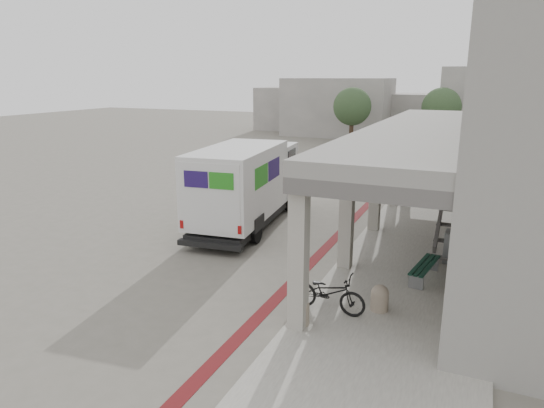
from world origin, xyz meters
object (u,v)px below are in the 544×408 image
at_px(fedex_truck, 247,183).
at_px(bench, 425,268).
at_px(utility_cabinet, 452,247).
at_px(bicycle_black, 328,292).

height_order(fedex_truck, bench, fedex_truck).
bearing_deg(bench, fedex_truck, 165.88).
distance_m(utility_cabinet, bicycle_black, 5.28).
bearing_deg(utility_cabinet, bicycle_black, -116.91).
xyz_separation_m(bench, bicycle_black, (-1.91, -2.97, 0.18)).
bearing_deg(utility_cabinet, bench, -107.98).
bearing_deg(bench, bicycle_black, -113.98).
xyz_separation_m(fedex_truck, bicycle_black, (5.18, -5.96, -1.07)).
relative_size(utility_cabinet, bicycle_black, 0.52).
xyz_separation_m(utility_cabinet, bicycle_black, (-2.50, -4.65, 0.01)).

